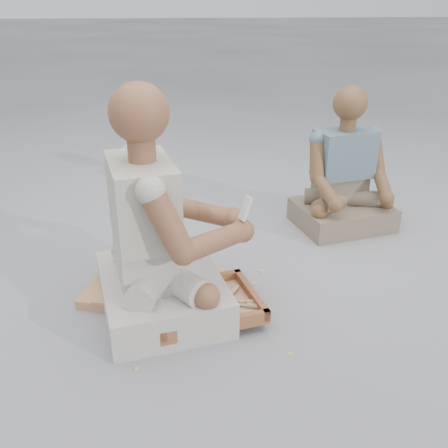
{
  "coord_description": "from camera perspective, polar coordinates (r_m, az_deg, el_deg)",
  "views": [
    {
      "loc": [
        -0.25,
        -1.87,
        1.24
      ],
      "look_at": [
        -0.04,
        0.16,
        0.3
      ],
      "focal_mm": 40.0,
      "sensor_mm": 36.0,
      "label": 1
    }
  ],
  "objects": [
    {
      "name": "craftsman",
      "position": [
        2.05,
        -7.62,
        -1.89
      ],
      "size": [
        0.7,
        0.71,
        0.96
      ],
      "rotation": [
        0.0,
        0.0,
        -1.36
      ],
      "color": "#B8B2AB",
      "rests_on": "ground"
    },
    {
      "name": "chisel_6",
      "position": [
        2.12,
        2.2,
        -8.87
      ],
      "size": [
        0.22,
        0.06,
        0.02
      ],
      "rotation": [
        0.0,
        0.0,
        -0.18
      ],
      "color": "silver",
      "rests_on": "tool_tray"
    },
    {
      "name": "tool_tray",
      "position": [
        2.11,
        -2.3,
        -9.31
      ],
      "size": [
        0.52,
        0.45,
        0.06
      ],
      "rotation": [
        0.0,
        0.0,
        0.23
      ],
      "color": "brown",
      "rests_on": "carved_panel"
    },
    {
      "name": "wood_chip_8",
      "position": [
        2.46,
        -2.52,
        -5.58
      ],
      "size": [
        0.02,
        0.02,
        0.0
      ],
      "primitive_type": "cube",
      "rotation": [
        0.0,
        0.0,
        2.06
      ],
      "color": "tan",
      "rests_on": "ground"
    },
    {
      "name": "wood_chip_1",
      "position": [
        2.31,
        1.7,
        -7.77
      ],
      "size": [
        0.02,
        0.02,
        0.0
      ],
      "primitive_type": "cube",
      "rotation": [
        0.0,
        0.0,
        1.47
      ],
      "color": "tan",
      "rests_on": "ground"
    },
    {
      "name": "chisel_2",
      "position": [
        2.05,
        -1.61,
        -10.12
      ],
      "size": [
        0.08,
        0.22,
        0.02
      ],
      "rotation": [
        0.0,
        0.0,
        -1.31
      ],
      "color": "silver",
      "rests_on": "tool_tray"
    },
    {
      "name": "wood_chip_0",
      "position": [
        1.92,
        -9.94,
        -16.01
      ],
      "size": [
        0.02,
        0.02,
        0.0
      ],
      "primitive_type": "cube",
      "rotation": [
        0.0,
        0.0,
        1.55
      ],
      "color": "tan",
      "rests_on": "ground"
    },
    {
      "name": "wood_chip_3",
      "position": [
        2.37,
        3.4,
        -6.79
      ],
      "size": [
        0.02,
        0.02,
        0.0
      ],
      "primitive_type": "cube",
      "rotation": [
        0.0,
        0.0,
        0.01
      ],
      "color": "tan",
      "rests_on": "ground"
    },
    {
      "name": "wood_chip_2",
      "position": [
        1.97,
        7.57,
        -14.47
      ],
      "size": [
        0.02,
        0.02,
        0.0
      ],
      "primitive_type": "cube",
      "rotation": [
        0.0,
        0.0,
        3.0
      ],
      "color": "tan",
      "rests_on": "ground"
    },
    {
      "name": "chisel_7",
      "position": [
        2.05,
        2.34,
        -10.23
      ],
      "size": [
        0.22,
        0.04,
        0.02
      ],
      "rotation": [
        0.0,
        0.0,
        -0.12
      ],
      "color": "silver",
      "rests_on": "tool_tray"
    },
    {
      "name": "chisel_5",
      "position": [
        2.16,
        0.8,
        -7.86
      ],
      "size": [
        0.15,
        0.19,
        0.02
      ],
      "rotation": [
        0.0,
        0.0,
        0.92
      ],
      "color": "silver",
      "rests_on": "tool_tray"
    },
    {
      "name": "ground",
      "position": [
        2.26,
        1.51,
        -8.62
      ],
      "size": [
        60.0,
        60.0,
        0.0
      ],
      "primitive_type": "plane",
      "color": "#939498",
      "rests_on": "ground"
    },
    {
      "name": "wood_chip_4",
      "position": [
        2.15,
        -8.3,
        -10.76
      ],
      "size": [
        0.02,
        0.02,
        0.0
      ],
      "primitive_type": "cube",
      "rotation": [
        0.0,
        0.0,
        0.31
      ],
      "color": "tan",
      "rests_on": "ground"
    },
    {
      "name": "chisel_3",
      "position": [
        2.03,
        -2.35,
        -10.61
      ],
      "size": [
        0.12,
        0.2,
        0.02
      ],
      "rotation": [
        0.0,
        0.0,
        -1.07
      ],
      "color": "silver",
      "rests_on": "tool_tray"
    },
    {
      "name": "wood_chip_9",
      "position": [
        2.07,
        -8.27,
        -12.27
      ],
      "size": [
        0.02,
        0.02,
        0.0
      ],
      "primitive_type": "cube",
      "rotation": [
        0.0,
        0.0,
        2.54
      ],
      "color": "tan",
      "rests_on": "ground"
    },
    {
      "name": "chisel_1",
      "position": [
        2.1,
        -1.94,
        -8.92
      ],
      "size": [
        0.22,
        0.06,
        0.02
      ],
      "rotation": [
        0.0,
        0.0,
        -0.2
      ],
      "color": "silver",
      "rests_on": "tool_tray"
    },
    {
      "name": "carved_panel",
      "position": [
        2.32,
        -7.63,
        -7.29
      ],
      "size": [
        0.7,
        0.57,
        0.04
      ],
      "primitive_type": "cube",
      "rotation": [
        0.0,
        0.0,
        -0.3
      ],
      "color": "olive",
      "rests_on": "ground"
    },
    {
      "name": "chisel_0",
      "position": [
        2.09,
        3.0,
        -9.29
      ],
      "size": [
        0.22,
        0.08,
        0.02
      ],
      "rotation": [
        0.0,
        0.0,
        -0.29
      ],
      "color": "silver",
      "rests_on": "tool_tray"
    },
    {
      "name": "wood_chip_6",
      "position": [
        2.4,
        -8.81,
        -6.74
      ],
      "size": [
        0.02,
        0.02,
        0.0
      ],
      "primitive_type": "cube",
      "rotation": [
        0.0,
        0.0,
        2.3
      ],
      "color": "tan",
      "rests_on": "ground"
    },
    {
      "name": "chisel_4",
      "position": [
        2.1,
        -2.16,
        -9.15
      ],
      "size": [
        0.2,
        0.12,
        0.02
      ],
      "rotation": [
        0.0,
        0.0,
        -0.52
      ],
      "color": "silver",
      "rests_on": "tool_tray"
    },
    {
      "name": "wood_chip_7",
      "position": [
        2.47,
        4.16,
        -5.39
      ],
      "size": [
        0.02,
        0.02,
        0.0
      ],
      "primitive_type": "cube",
      "rotation": [
        0.0,
        0.0,
        2.46
      ],
      "color": "tan",
      "rests_on": "ground"
    },
    {
      "name": "mobile_phone",
      "position": [
        2.03,
        2.46,
        1.82
      ],
      "size": [
        0.06,
        0.05,
        0.1
      ],
      "rotation": [
        -0.35,
        0.0,
        -1.23
      ],
      "color": "silver",
      "rests_on": "craftsman"
    },
    {
      "name": "wood_chip_5",
      "position": [
        2.01,
        -5.42,
        -13.53
      ],
      "size": [
        0.02,
        0.02,
        0.0
      ],
      "primitive_type": "cube",
      "rotation": [
        0.0,
        0.0,
        1.05
      ],
      "color": "tan",
      "rests_on": "ground"
    },
    {
      "name": "companion",
      "position": [
        2.94,
        13.57,
        4.7
      ],
      "size": [
        0.59,
        0.51,
        0.8
      ],
      "rotation": [
        0.0,
        0.0,
        3.36
      ],
      "color": "#716551",
      "rests_on": "ground"
    }
  ]
}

